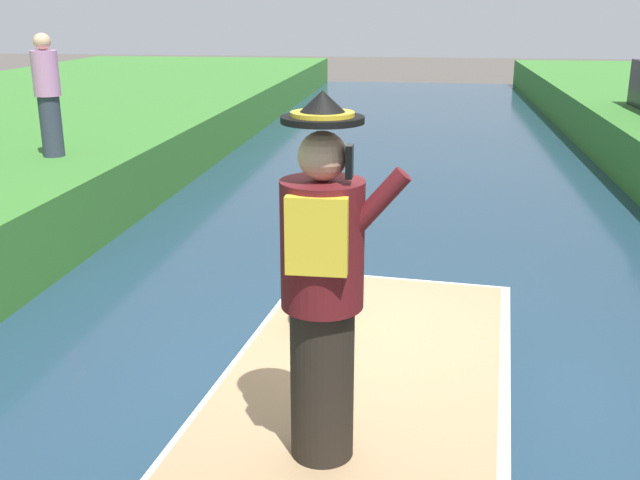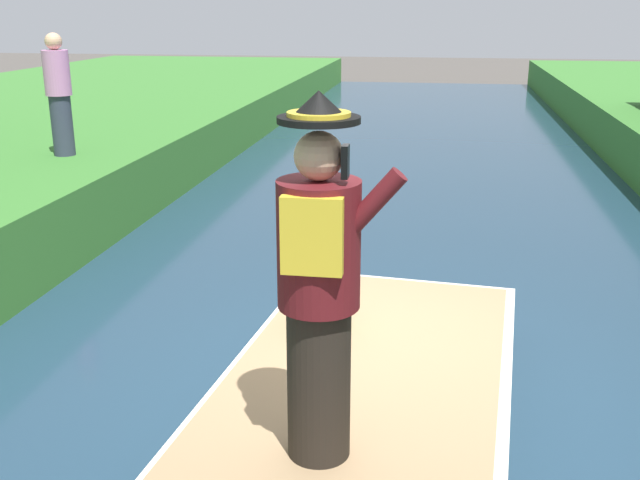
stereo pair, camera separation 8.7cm
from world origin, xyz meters
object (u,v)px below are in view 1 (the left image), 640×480
(parrot_plush, at_px, (318,294))
(person_bystander, at_px, (48,95))
(boat, at_px, (357,435))
(person_pirate, at_px, (323,285))

(parrot_plush, height_order, person_bystander, person_bystander)
(parrot_plush, relative_size, person_bystander, 0.36)
(boat, height_order, person_bystander, person_bystander)
(person_pirate, xyz_separation_m, person_bystander, (-4.47, 5.93, 0.16))
(boat, xyz_separation_m, parrot_plush, (-0.37, 0.89, 0.55))
(boat, relative_size, parrot_plush, 7.64)
(boat, xyz_separation_m, person_bystander, (-4.59, 5.26, 1.39))
(person_pirate, relative_size, person_bystander, 1.16)
(parrot_plush, xyz_separation_m, person_bystander, (-4.22, 4.36, 0.84))
(boat, bearing_deg, person_bystander, 131.11)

